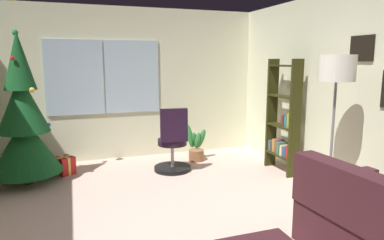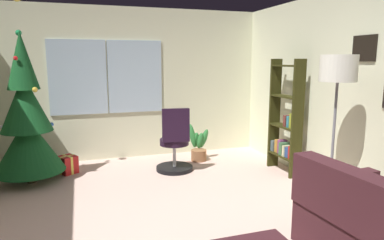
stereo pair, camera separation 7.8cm
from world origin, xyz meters
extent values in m
cube|color=beige|center=(0.00, 3.24, 1.27)|extent=(4.61, 0.10, 2.53)
cube|color=silver|center=(-0.81, 3.18, 1.39)|extent=(0.90, 0.03, 1.20)
cube|color=silver|center=(0.12, 3.18, 1.39)|extent=(0.90, 0.03, 1.20)
cube|color=black|center=(2.29, 0.48, 1.80)|extent=(0.02, 0.34, 0.29)
cube|color=#391A1F|center=(1.51, -0.14, 0.50)|extent=(0.93, 0.20, 0.20)
cube|color=#B41E1B|center=(1.26, -0.38, 0.57)|extent=(0.20, 0.40, 0.42)
cube|color=beige|center=(1.26, -0.38, 0.57)|extent=(0.17, 0.41, 0.40)
cylinder|color=#4C331E|center=(-1.49, 2.34, 0.08)|extent=(0.12, 0.12, 0.16)
cone|color=#134820|center=(-1.49, 2.34, 0.54)|extent=(0.92, 0.92, 0.76)
cone|color=#134820|center=(-1.49, 2.34, 1.11)|extent=(0.66, 0.66, 0.76)
cone|color=#134820|center=(-1.49, 2.34, 1.67)|extent=(0.41, 0.41, 0.76)
sphere|color=red|center=(-1.54, 2.20, 1.70)|extent=(0.05, 0.05, 0.05)
sphere|color=gold|center=(-1.34, 2.18, 1.29)|extent=(0.07, 0.07, 0.07)
sphere|color=silver|center=(-1.80, 2.36, 0.79)|extent=(0.05, 0.05, 0.05)
sphere|color=blue|center=(-1.19, 2.45, 0.78)|extent=(0.06, 0.06, 0.06)
sphere|color=#1E8C4C|center=(-1.51, 2.41, 2.02)|extent=(0.08, 0.08, 0.08)
sphere|color=#B21433|center=(-1.45, 2.57, 1.21)|extent=(0.05, 0.05, 0.05)
cube|color=red|center=(-1.02, 2.60, 0.13)|extent=(0.32, 0.33, 0.26)
cube|color=#EAD84C|center=(-1.02, 2.60, 0.13)|extent=(0.16, 0.23, 0.27)
cube|color=#EAD84C|center=(-1.02, 2.60, 0.13)|extent=(0.22, 0.15, 0.27)
cylinder|color=black|center=(0.54, 2.24, 0.03)|extent=(0.56, 0.56, 0.06)
cylinder|color=#B2B2B7|center=(0.54, 2.24, 0.25)|extent=(0.05, 0.05, 0.39)
cylinder|color=black|center=(0.54, 2.24, 0.45)|extent=(0.44, 0.44, 0.09)
cube|color=black|center=(0.51, 2.05, 0.74)|extent=(0.40, 0.15, 0.49)
cube|color=#2A290D|center=(2.08, 1.36, 0.84)|extent=(0.18, 0.04, 1.69)
cube|color=#2A290D|center=(2.08, 1.96, 0.84)|extent=(0.18, 0.04, 1.69)
cube|color=#2A290D|center=(2.08, 1.66, 0.25)|extent=(0.18, 0.56, 0.02)
cube|color=#2A290D|center=(2.08, 1.66, 0.70)|extent=(0.18, 0.56, 0.02)
cube|color=#2A290D|center=(2.08, 1.66, 1.14)|extent=(0.18, 0.56, 0.02)
cube|color=#2A290D|center=(2.08, 1.66, 1.59)|extent=(0.18, 0.56, 0.02)
cube|color=#A8211A|center=(2.10, 1.44, 0.36)|extent=(0.15, 0.04, 0.19)
cube|color=navy|center=(2.10, 1.52, 0.33)|extent=(0.14, 0.08, 0.15)
cube|color=beige|center=(2.10, 1.58, 0.34)|extent=(0.16, 0.05, 0.16)
cube|color=#3A6340|center=(2.09, 1.66, 0.36)|extent=(0.16, 0.07, 0.19)
cube|color=#793A6A|center=(2.11, 1.74, 0.37)|extent=(0.13, 0.07, 0.21)
cube|color=#B17A2F|center=(2.11, 1.83, 0.36)|extent=(0.13, 0.07, 0.20)
cube|color=#45565A|center=(2.10, 1.91, 0.34)|extent=(0.15, 0.07, 0.17)
cube|color=olive|center=(2.11, 1.46, 0.81)|extent=(0.14, 0.07, 0.21)
cube|color=teal|center=(2.11, 1.54, 0.79)|extent=(0.13, 0.05, 0.16)
cube|color=maroon|center=(2.10, 1.60, 0.79)|extent=(0.14, 0.06, 0.17)
cylinder|color=slate|center=(1.80, 0.30, 0.01)|extent=(0.28, 0.28, 0.03)
cylinder|color=slate|center=(1.80, 0.30, 0.74)|extent=(0.03, 0.03, 1.42)
cylinder|color=silver|center=(1.80, 0.30, 1.59)|extent=(0.38, 0.38, 0.28)
cylinder|color=#96633F|center=(1.06, 2.60, 0.09)|extent=(0.26, 0.26, 0.18)
ellipsoid|color=#2B7435|center=(1.08, 2.77, 0.32)|extent=(0.14, 0.18, 0.30)
ellipsoid|color=#2B7435|center=(1.18, 2.69, 0.35)|extent=(0.24, 0.17, 0.36)
ellipsoid|color=#2B7435|center=(1.11, 2.68, 0.32)|extent=(0.18, 0.17, 0.29)
ellipsoid|color=#2B7435|center=(1.01, 2.78, 0.39)|extent=(0.19, 0.19, 0.43)
camera|label=1|loc=(-0.86, -2.66, 1.68)|focal=32.22mm
camera|label=2|loc=(-0.79, -2.69, 1.68)|focal=32.22mm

